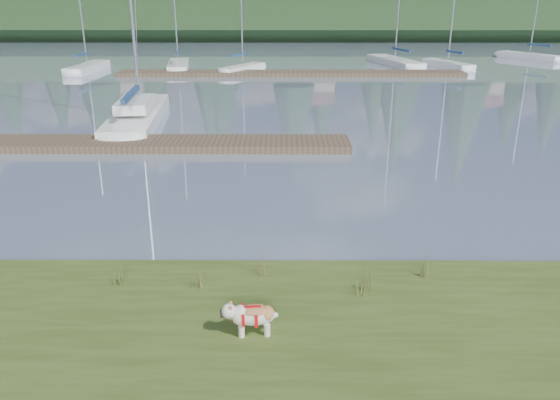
{
  "coord_description": "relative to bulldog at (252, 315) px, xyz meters",
  "views": [
    {
      "loc": [
        1.36,
        -11.89,
        5.6
      ],
      "look_at": [
        1.31,
        -0.5,
        1.34
      ],
      "focal_mm": 35.0,
      "sensor_mm": 36.0,
      "label": 1
    }
  ],
  "objects": [
    {
      "name": "ridge",
      "position": [
        -0.87,
        77.15,
        1.8
      ],
      "size": [
        200.0,
        20.0,
        5.0
      ],
      "primitive_type": "cube",
      "color": "#1B3118",
      "rests_on": "ground"
    },
    {
      "name": "sailboat_bg_3",
      "position": [
        10.04,
        41.55,
        -0.37
      ],
      "size": [
        3.96,
        9.33,
        13.33
      ],
      "rotation": [
        0.0,
        0.0,
        1.81
      ],
      "color": "white",
      "rests_on": "ground"
    },
    {
      "name": "mud_lip",
      "position": [
        -0.87,
        2.55,
        -0.63
      ],
      "size": [
        60.0,
        0.5,
        0.14
      ],
      "primitive_type": "cube",
      "color": "#33281C",
      "rests_on": "ground"
    },
    {
      "name": "weed_4",
      "position": [
        1.96,
        1.24,
        -0.19
      ],
      "size": [
        0.17,
        0.14,
        0.38
      ],
      "color": "#475B23",
      "rests_on": "bank"
    },
    {
      "name": "sailboat_bg_0",
      "position": [
        -14.99,
        37.1,
        -0.37
      ],
      "size": [
        1.73,
        7.33,
        10.63
      ],
      "rotation": [
        0.0,
        0.0,
        1.53
      ],
      "color": "white",
      "rests_on": "ground"
    },
    {
      "name": "ground",
      "position": [
        -0.87,
        34.15,
        -0.7
      ],
      "size": [
        200.0,
        200.0,
        0.0
      ],
      "primitive_type": "plane",
      "color": "#8293AB",
      "rests_on": "ground"
    },
    {
      "name": "sailboat_main",
      "position": [
        -6.42,
        18.52,
        -0.28
      ],
      "size": [
        2.93,
        10.22,
        14.37
      ],
      "rotation": [
        0.0,
        0.0,
        1.67
      ],
      "color": "white",
      "rests_on": "ground"
    },
    {
      "name": "dock_far",
      "position": [
        1.13,
        34.15,
        -0.55
      ],
      "size": [
        26.0,
        2.2,
        0.3
      ],
      "primitive_type": "cube",
      "color": "#4C3D2C",
      "rests_on": "ground"
    },
    {
      "name": "bulldog",
      "position": [
        0.0,
        0.0,
        0.0
      ],
      "size": [
        0.93,
        0.44,
        0.55
      ],
      "rotation": [
        0.0,
        0.0,
        3.22
      ],
      "color": "silver",
      "rests_on": "bank"
    },
    {
      "name": "dock_near",
      "position": [
        -4.87,
        13.15,
        -0.55
      ],
      "size": [
        16.0,
        2.0,
        0.3
      ],
      "primitive_type": "cube",
      "color": "#4C3D2C",
      "rests_on": "ground"
    },
    {
      "name": "sailboat_bg_2",
      "position": [
        -2.37,
        36.19,
        -0.36
      ],
      "size": [
        3.7,
        5.36,
        8.62
      ],
      "rotation": [
        0.0,
        0.0,
        1.05
      ],
      "color": "white",
      "rests_on": "ground"
    },
    {
      "name": "weed_1",
      "position": [
        0.07,
        2.06,
        -0.13
      ],
      "size": [
        0.17,
        0.14,
        0.53
      ],
      "color": "#475B23",
      "rests_on": "bank"
    },
    {
      "name": "weed_2",
      "position": [
        2.06,
        1.41,
        -0.09
      ],
      "size": [
        0.17,
        0.14,
        0.62
      ],
      "color": "#475B23",
      "rests_on": "bank"
    },
    {
      "name": "sailboat_bg_4",
      "position": [
        14.01,
        39.06,
        -0.37
      ],
      "size": [
        3.25,
        6.64,
        9.83
      ],
      "rotation": [
        0.0,
        0.0,
        1.89
      ],
      "color": "white",
      "rests_on": "ground"
    },
    {
      "name": "sailboat_bg_5",
      "position": [
        23.49,
        45.82,
        -0.37
      ],
      "size": [
        4.8,
        6.77,
        10.2
      ],
      "rotation": [
        0.0,
        0.0,
        2.11
      ],
      "color": "white",
      "rests_on": "ground"
    },
    {
      "name": "weed_5",
      "position": [
        3.36,
        1.93,
        -0.07
      ],
      "size": [
        0.17,
        0.14,
        0.67
      ],
      "color": "#475B23",
      "rests_on": "bank"
    },
    {
      "name": "weed_3",
      "position": [
        -2.68,
        1.62,
        -0.11
      ],
      "size": [
        0.17,
        0.14,
        0.55
      ],
      "color": "#475B23",
      "rests_on": "bank"
    },
    {
      "name": "sailboat_bg_1",
      "position": [
        -8.12,
        38.51,
        -0.37
      ],
      "size": [
        2.6,
        7.87,
        11.56
      ],
      "rotation": [
        0.0,
        0.0,
        1.71
      ],
      "color": "white",
      "rests_on": "ground"
    },
    {
      "name": "weed_0",
      "position": [
        -1.13,
        1.5,
        -0.13
      ],
      "size": [
        0.17,
        0.14,
        0.52
      ],
      "color": "#475B23",
      "rests_on": "bank"
    }
  ]
}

